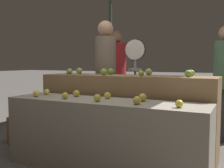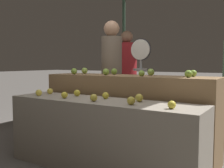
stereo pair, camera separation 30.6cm
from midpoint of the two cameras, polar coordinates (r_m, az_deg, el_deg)
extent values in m
cylinder|color=#33513D|center=(6.12, -1.78, 6.29)|extent=(0.07, 0.07, 2.69)
cube|color=gray|center=(2.87, -5.07, -11.17)|extent=(2.21, 0.55, 0.77)
cube|color=olive|center=(3.36, 0.36, -6.75)|extent=(2.21, 0.55, 1.01)
sphere|color=yellow|center=(3.23, -18.79, -2.00)|extent=(0.08, 0.08, 0.08)
sphere|color=gold|center=(2.95, -13.14, -2.50)|extent=(0.07, 0.07, 0.07)
sphere|color=gold|center=(2.69, -6.53, -3.05)|extent=(0.08, 0.08, 0.08)
sphere|color=gold|center=(2.50, 1.99, -3.60)|extent=(0.08, 0.08, 0.08)
sphere|color=gold|center=(2.35, 10.86, -4.28)|extent=(0.07, 0.07, 0.07)
sphere|color=yellow|center=(3.38, -16.58, -1.67)|extent=(0.07, 0.07, 0.07)
sphere|color=gold|center=(3.12, -10.56, -2.03)|extent=(0.08, 0.08, 0.08)
sphere|color=gold|center=(2.87, -4.01, -2.57)|extent=(0.07, 0.07, 0.07)
sphere|color=gold|center=(2.69, 3.48, -2.97)|extent=(0.08, 0.08, 0.08)
sphere|color=#7AA338|center=(3.62, -11.63, 2.70)|extent=(0.08, 0.08, 0.08)
sphere|color=#84AD3D|center=(3.33, -4.45, 2.64)|extent=(0.09, 0.09, 0.09)
sphere|color=#84AD3D|center=(3.08, 3.55, 2.36)|extent=(0.07, 0.07, 0.07)
sphere|color=#7AA338|center=(2.93, 13.48, 2.23)|extent=(0.08, 0.08, 0.08)
sphere|color=#8EB247|center=(3.80, -9.45, 2.86)|extent=(0.09, 0.09, 0.09)
sphere|color=#7AA338|center=(3.51, -2.78, 2.74)|extent=(0.08, 0.08, 0.08)
sphere|color=#8EB247|center=(3.29, 5.38, 2.63)|extent=(0.09, 0.09, 0.09)
sphere|color=#7AA338|center=(3.13, 14.24, 2.32)|extent=(0.08, 0.08, 0.08)
cylinder|color=#99999E|center=(3.86, 2.80, -2.42)|extent=(0.04, 0.04, 1.39)
cylinder|color=black|center=(3.84, 2.81, 7.46)|extent=(0.32, 0.01, 0.32)
cylinder|color=silver|center=(3.82, 2.72, 7.47)|extent=(0.29, 0.02, 0.29)
cylinder|color=#99999E|center=(3.82, 2.70, 4.23)|extent=(0.01, 0.01, 0.14)
cylinder|color=#99999E|center=(3.82, 2.70, 3.18)|extent=(0.20, 0.20, 0.03)
cube|color=#2D2D38|center=(4.03, -3.57, -6.11)|extent=(0.24, 0.15, 0.83)
cylinder|color=#756656|center=(3.96, -3.63, 5.04)|extent=(0.33, 0.33, 0.73)
sphere|color=tan|center=(3.99, -3.66, 11.95)|extent=(0.24, 0.24, 0.24)
cube|color=#2D2D38|center=(4.16, 21.26, -6.35)|extent=(0.28, 0.20, 0.79)
cube|color=#2D2D38|center=(5.15, -0.82, -3.79)|extent=(0.30, 0.19, 0.83)
cylinder|color=maroon|center=(5.09, -0.83, 4.85)|extent=(0.41, 0.41, 0.72)
sphere|color=#936B51|center=(5.12, -0.84, 10.19)|extent=(0.23, 0.23, 0.23)
cube|color=olive|center=(4.12, -20.06, -9.29)|extent=(0.39, 0.39, 0.39)
camera|label=1|loc=(0.15, -92.86, -0.23)|focal=42.00mm
camera|label=2|loc=(0.15, 87.14, 0.23)|focal=42.00mm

